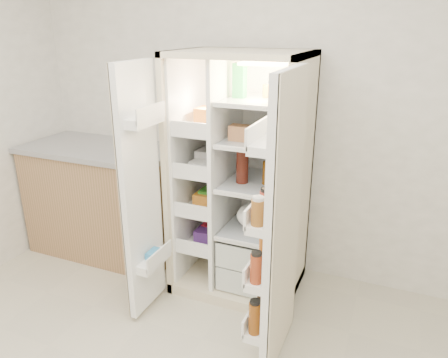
% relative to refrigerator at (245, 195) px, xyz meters
% --- Properties ---
extents(wall_back, '(4.00, 0.02, 2.70)m').
position_rel_refrigerator_xyz_m(wall_back, '(-0.01, 0.35, 0.61)').
color(wall_back, white).
rests_on(wall_back, floor).
extents(refrigerator, '(0.92, 0.70, 1.80)m').
position_rel_refrigerator_xyz_m(refrigerator, '(0.00, 0.00, 0.00)').
color(refrigerator, beige).
rests_on(refrigerator, floor).
extents(freezer_door, '(0.15, 0.40, 1.72)m').
position_rel_refrigerator_xyz_m(freezer_door, '(-0.52, -0.60, 0.15)').
color(freezer_door, white).
rests_on(freezer_door, floor).
extents(fridge_door, '(0.17, 0.58, 1.72)m').
position_rel_refrigerator_xyz_m(fridge_door, '(0.46, -0.69, 0.12)').
color(fridge_door, white).
rests_on(fridge_door, floor).
extents(kitchen_counter, '(1.35, 0.72, 0.98)m').
position_rel_refrigerator_xyz_m(kitchen_counter, '(-1.32, 0.01, -0.25)').
color(kitchen_counter, '#A37851').
rests_on(kitchen_counter, floor).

